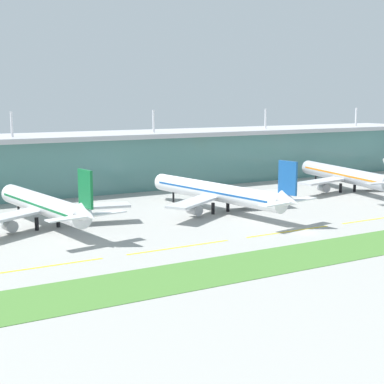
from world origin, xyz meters
name	(u,v)px	position (x,y,z in m)	size (l,w,h in m)	color
ground_plane	(306,233)	(0.00, 0.00, 0.00)	(600.00, 600.00, 0.00)	#9E9E99
terminal_building	(148,158)	(0.00, 99.33, 11.43)	(288.00, 34.00, 31.45)	slate
airliner_near_middle	(45,205)	(-59.54, 41.44, 6.44)	(48.25, 58.51, 18.90)	silver
airliner_center	(217,192)	(-5.35, 36.67, 6.45)	(48.05, 67.22, 18.90)	white
airliner_far_middle	(346,175)	(60.11, 46.70, 6.45)	(48.06, 63.85, 18.90)	#ADB2BC
taxiway_stripe_west	(41,267)	(-71.00, 3.78, 0.02)	(28.00, 0.70, 0.04)	yellow
taxiway_stripe_mid_west	(179,247)	(-37.00, 3.78, 0.02)	(28.00, 0.70, 0.04)	yellow
taxiway_stripe_centre	(289,232)	(-3.00, 3.78, 0.02)	(28.00, 0.70, 0.04)	yellow
taxiway_stripe_mid_east	(377,219)	(31.00, 3.78, 0.02)	(28.00, 0.70, 0.04)	yellow
grass_verge	(353,247)	(0.00, -17.20, 0.05)	(300.00, 18.00, 0.10)	#477A33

